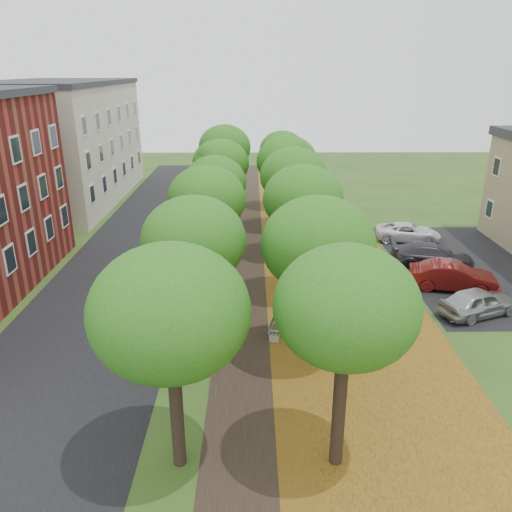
{
  "coord_description": "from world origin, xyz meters",
  "views": [
    {
      "loc": [
        0.03,
        -12.15,
        11.41
      ],
      "look_at": [
        0.25,
        11.37,
        2.5
      ],
      "focal_mm": 35.0,
      "sensor_mm": 36.0,
      "label": 1
    }
  ],
  "objects_px": {
    "car_grey": "(432,255)",
    "car_white": "(408,232)",
    "bench": "(276,326)",
    "car_silver": "(479,302)",
    "car_red": "(453,276)"
  },
  "relations": [
    {
      "from": "car_silver",
      "to": "car_red",
      "type": "distance_m",
      "value": 3.04
    },
    {
      "from": "car_white",
      "to": "car_silver",
      "type": "bearing_deg",
      "value": -171.13
    },
    {
      "from": "car_silver",
      "to": "car_white",
      "type": "distance_m",
      "value": 11.31
    },
    {
      "from": "bench",
      "to": "car_red",
      "type": "distance_m",
      "value": 10.98
    },
    {
      "from": "bench",
      "to": "car_red",
      "type": "relative_size",
      "value": 0.37
    },
    {
      "from": "bench",
      "to": "car_silver",
      "type": "distance_m",
      "value": 10.15
    },
    {
      "from": "car_red",
      "to": "car_grey",
      "type": "distance_m",
      "value": 3.37
    },
    {
      "from": "car_silver",
      "to": "car_red",
      "type": "bearing_deg",
      "value": -18.94
    },
    {
      "from": "bench",
      "to": "car_silver",
      "type": "bearing_deg",
      "value": -64.54
    },
    {
      "from": "car_grey",
      "to": "car_white",
      "type": "height_order",
      "value": "car_grey"
    },
    {
      "from": "car_grey",
      "to": "car_white",
      "type": "distance_m",
      "value": 4.91
    },
    {
      "from": "car_grey",
      "to": "car_white",
      "type": "relative_size",
      "value": 1.11
    },
    {
      "from": "bench",
      "to": "car_grey",
      "type": "relative_size",
      "value": 0.34
    },
    {
      "from": "bench",
      "to": "car_white",
      "type": "bearing_deg",
      "value": -21.68
    },
    {
      "from": "bench",
      "to": "car_silver",
      "type": "xyz_separation_m",
      "value": [
        9.98,
        1.8,
        0.3
      ]
    }
  ]
}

